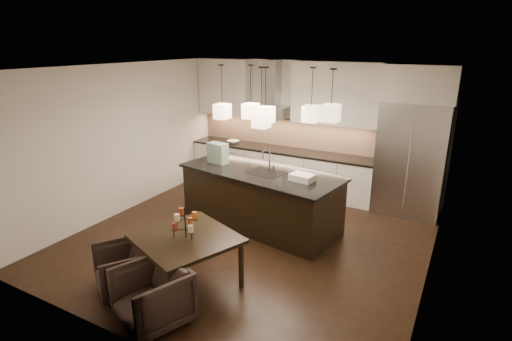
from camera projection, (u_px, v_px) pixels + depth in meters
The scene contains 37 objects.
floor at pixel (250, 239), 6.74m from camera, with size 5.50×5.50×0.02m, color black.
ceiling at pixel (249, 67), 5.87m from camera, with size 5.50×5.50×0.02m, color white.
wall_back at pixel (313, 127), 8.61m from camera, with size 5.50×0.02×2.80m, color silver.
wall_front at pixel (115, 227), 4.00m from camera, with size 5.50×0.02×2.80m, color silver.
wall_left at pixel (123, 139), 7.56m from camera, with size 0.02×5.50×2.80m, color silver.
wall_right at pixel (440, 188), 5.04m from camera, with size 0.02×5.50×2.80m, color silver.
refrigerator at pixel (411, 159), 7.43m from camera, with size 1.20×0.72×2.15m, color #B7B7BA.
fridge_panel at pixel (420, 83), 7.00m from camera, with size 1.26×0.72×0.65m, color silver.
lower_cabinets at pixel (279, 170), 8.91m from camera, with size 4.21×0.62×0.88m, color silver.
countertop at pixel (280, 150), 8.77m from camera, with size 4.21×0.66×0.04m, color black.
backsplash at pixel (286, 132), 8.92m from camera, with size 4.21×0.02×0.63m, color #D5A789.
upper_cab_left at pixel (225, 87), 9.17m from camera, with size 1.25×0.35×1.25m, color silver.
upper_cab_right at pixel (337, 94), 7.96m from camera, with size 1.86×0.35×1.25m, color silver.
hood_canopy at pixel (269, 111), 8.70m from camera, with size 0.90×0.52×0.24m, color #B7B7BA.
hood_chimney at pixel (271, 83), 8.60m from camera, with size 0.30×0.28×0.96m, color #B7B7BA.
fruit_bowl at pixel (233, 142), 9.25m from camera, with size 0.26×0.26×0.06m, color silver.
island_body at pixel (260, 199), 7.11m from camera, with size 2.77×1.11×0.98m, color black.
island_top at pixel (261, 172), 6.95m from camera, with size 2.86×1.20×0.04m, color black.
faucet at pixel (270, 159), 6.90m from camera, with size 0.11×0.27×0.42m, color silver, non-canonical shape.
tote_bag at pixel (218, 153), 7.35m from camera, with size 0.38×0.20×0.38m, color #144A35.
food_container at pixel (302, 177), 6.44m from camera, with size 0.38×0.27×0.11m, color silver.
dining_table at pixel (187, 261), 5.36m from camera, with size 1.19×1.19×0.71m, color black, non-canonical shape.
candelabra at pixel (185, 223), 5.19m from camera, with size 0.34×0.34×0.42m, color black, non-canonical shape.
candle_a at pixel (191, 229), 5.10m from camera, with size 0.07×0.07×0.10m, color beige.
candle_b at pixel (190, 221), 5.32m from camera, with size 0.07×0.07×0.10m, color #BE5F22.
candle_c at pixel (175, 226), 5.18m from camera, with size 0.07×0.07×0.10m, color #A13822.
candle_d at pixel (195, 215), 5.13m from camera, with size 0.07×0.07×0.10m, color #BE5F22.
candle_e at pixel (181, 211), 5.26m from camera, with size 0.07×0.07×0.10m, color #A13822.
candle_f at pixel (177, 218), 5.07m from camera, with size 0.07×0.07×0.10m, color beige.
armchair_left at pixel (124, 269), 5.25m from camera, with size 0.69×0.71×0.64m, color black.
armchair_right at pixel (152, 296), 4.63m from camera, with size 0.76×0.78×0.71m, color black.
pendant_a at pixel (222, 111), 6.99m from camera, with size 0.24×0.24×0.26m, color beige.
pendant_b at pixel (251, 111), 6.91m from camera, with size 0.24×0.24×0.26m, color beige.
pendant_c at pixel (265, 115), 6.35m from camera, with size 0.24×0.24×0.26m, color beige.
pendant_d at pixel (311, 114), 6.32m from camera, with size 0.24×0.24×0.26m, color beige.
pendant_e at pixel (331, 113), 5.95m from camera, with size 0.24×0.24×0.26m, color beige.
pendant_f at pixel (261, 120), 6.40m from camera, with size 0.24×0.24×0.26m, color beige.
Camera 1 is at (2.99, -5.27, 3.17)m, focal length 28.00 mm.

